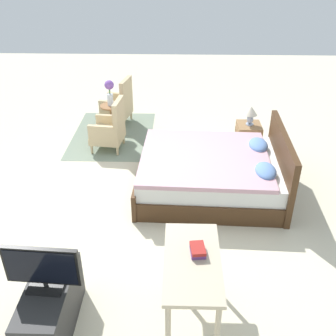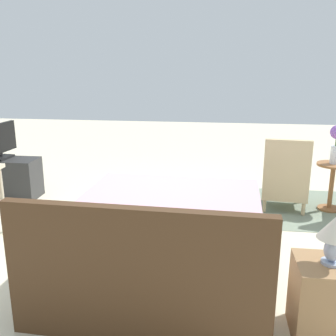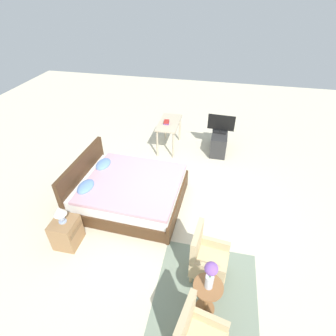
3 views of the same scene
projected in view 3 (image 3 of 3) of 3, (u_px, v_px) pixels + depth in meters
ground_plane at (176, 203)px, 5.48m from camera, size 16.00×16.00×0.00m
floor_rug at (204, 308)px, 3.74m from camera, size 2.10×1.50×0.01m
bed at (128, 191)px, 5.33m from camera, size 1.81×2.14×0.96m
armchair_by_window_right at (206, 258)px, 3.98m from camera, size 0.60×0.60×0.92m
side_table at (207, 295)px, 3.52m from camera, size 0.40×0.40×0.60m
flower_vase at (211, 273)px, 3.21m from camera, size 0.17×0.17×0.48m
nightstand at (67, 232)px, 4.52m from camera, size 0.44×0.41×0.54m
table_lamp at (60, 213)px, 4.23m from camera, size 0.22×0.22×0.33m
tv_stand at (219, 141)px, 7.00m from camera, size 0.96×0.40×0.54m
tv_flatscreen at (221, 124)px, 6.70m from camera, size 0.22×0.68×0.48m
vanity_desk at (169, 126)px, 6.87m from camera, size 1.04×0.52×0.77m
book_stack at (166, 122)px, 6.72m from camera, size 0.20×0.15×0.07m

